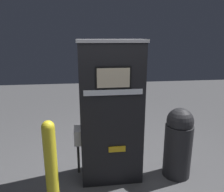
# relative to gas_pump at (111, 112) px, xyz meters

# --- Properties ---
(ground_plane) EXTENTS (14.00, 14.00, 0.00)m
(ground_plane) POSITION_rel_gas_pump_xyz_m (0.00, -0.24, -0.97)
(ground_plane) COLOR #4C4C4F
(gas_pump) EXTENTS (0.93, 0.53, 1.94)m
(gas_pump) POSITION_rel_gas_pump_xyz_m (0.00, 0.00, 0.00)
(gas_pump) COLOR black
(gas_pump) RESTS_ON ground_plane
(safety_bollard) EXTENTS (0.15, 0.15, 1.09)m
(safety_bollard) POSITION_rel_gas_pump_xyz_m (-0.75, -0.51, -0.40)
(safety_bollard) COLOR yellow
(safety_bollard) RESTS_ON ground_plane
(trash_bin) EXTENTS (0.39, 0.39, 1.03)m
(trash_bin) POSITION_rel_gas_pump_xyz_m (0.96, -0.11, -0.45)
(trash_bin) COLOR #232326
(trash_bin) RESTS_ON ground_plane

